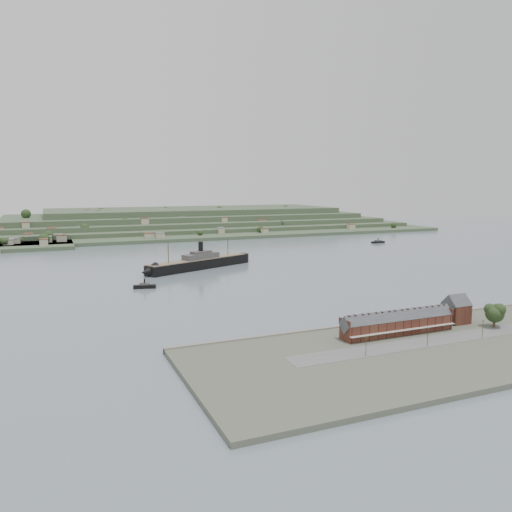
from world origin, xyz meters
name	(u,v)px	position (x,y,z in m)	size (l,w,h in m)	color
ground	(265,274)	(0.00, 0.00, 0.00)	(1400.00, 1400.00, 0.00)	slate
near_shore	(446,346)	(0.00, -186.75, 1.01)	(220.00, 80.00, 2.60)	#4C5142
terrace_row	(398,323)	(-10.00, -168.02, 6.84)	(55.60, 9.80, 11.07)	#4C221B
gabled_building	(456,310)	(27.50, -164.00, 8.19)	(10.40, 10.18, 14.09)	#4C221B
far_peninsula	(176,222)	(27.91, 393.10, 11.88)	(760.00, 309.00, 30.00)	#3D5136
steamship	(196,263)	(-41.60, 41.73, 4.84)	(102.91, 53.67, 26.19)	black
tugboat	(145,286)	(-93.71, -17.31, 1.59)	(14.98, 7.15, 6.51)	black
ferry_east	(378,242)	(202.75, 134.36, 1.47)	(16.28, 4.60, 6.10)	black
fig_tree	(496,312)	(38.16, -177.37, 9.10)	(10.42, 9.03, 11.63)	#463420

